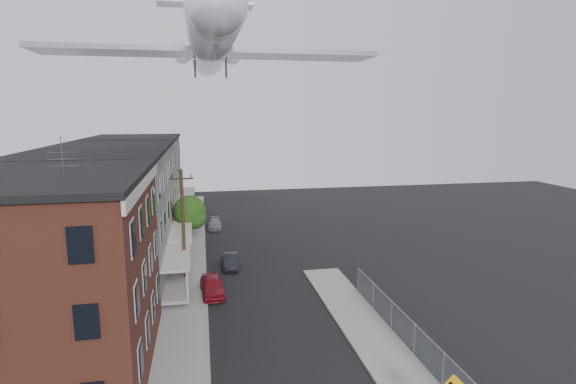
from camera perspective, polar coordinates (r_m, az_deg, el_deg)
name	(u,v)px	position (r m, az deg, el deg)	size (l,w,h in m)	color
sidewalk_left	(189,259)	(42.04, -12.48, -8.33)	(3.00, 62.00, 0.12)	gray
sidewalk_right	(381,348)	(27.26, 11.68, -18.85)	(3.00, 26.00, 0.12)	gray
curb_left	(205,258)	(42.01, -10.49, -8.26)	(0.15, 62.00, 0.14)	gray
curb_right	(356,351)	(26.78, 8.65, -19.29)	(0.15, 26.00, 0.14)	gray
corner_building	(42,277)	(25.54, -28.82, -9.45)	(10.31, 12.30, 12.15)	#3A1C12
row_house_a	(89,229)	(34.32, -23.99, -4.34)	(11.98, 7.00, 10.30)	slate
row_house_b	(109,208)	(41.00, -21.83, -1.96)	(11.98, 7.00, 10.30)	#746C5B
row_house_c	(122,194)	(47.77, -20.29, -0.24)	(11.98, 7.00, 10.30)	slate
row_house_d	(133,183)	(54.60, -19.14, 1.05)	(11.98, 7.00, 10.30)	#746C5B
row_house_e	(140,175)	(61.46, -18.24, 2.05)	(11.98, 7.00, 10.30)	slate
chainlink_fence	(414,339)	(26.60, 15.75, -17.52)	(0.06, 18.06, 1.90)	gray
utility_pole	(183,226)	(35.00, -13.17, -4.22)	(1.80, 0.26, 9.00)	black
street_tree	(191,213)	(44.92, -12.24, -2.65)	(3.22, 3.20, 5.20)	black
car_near	(212,286)	(33.90, -9.59, -11.66)	(1.62, 4.02, 1.37)	maroon
car_mid	(231,261)	(39.26, -7.28, -8.69)	(1.25, 3.58, 1.18)	black
car_far	(215,224)	(52.42, -9.27, -4.01)	(1.49, 3.66, 1.06)	gray
airplane	(210,42)	(37.90, -9.88, 18.22)	(24.79, 28.30, 8.26)	white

